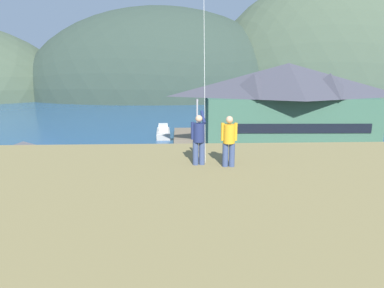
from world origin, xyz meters
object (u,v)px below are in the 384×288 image
(parked_car_mid_row_near, at_px, (318,183))
(parking_light_pole, at_px, (197,135))
(parked_car_lone_by_shed, at_px, (147,184))
(harbor_lodge, at_px, (287,106))
(moored_boat_outer_mooring, at_px, (209,136))
(parked_car_mid_row_far, at_px, (294,210))
(person_companion, at_px, (229,140))
(moored_boat_wharfside, at_px, (163,132))
(wharf_dock, at_px, (184,135))
(person_kite_flyer, at_px, (199,138))
(parked_car_front_row_end, at_px, (247,181))
(storage_shed_near_lot, at_px, (27,174))
(parked_car_back_row_left, at_px, (127,210))

(parked_car_mid_row_near, height_order, parking_light_pole, parking_light_pole)
(parked_car_lone_by_shed, bearing_deg, parking_light_pole, 39.69)
(harbor_lodge, distance_m, moored_boat_outer_mooring, 13.54)
(parked_car_mid_row_far, xyz_separation_m, person_companion, (-6.22, -10.20, 7.17))
(parked_car_lone_by_shed, bearing_deg, moored_boat_wharfside, 89.43)
(wharf_dock, relative_size, parked_car_mid_row_near, 2.43)
(parked_car_mid_row_far, xyz_separation_m, person_kite_flyer, (-7.23, -9.92, 7.18))
(parking_light_pole, bearing_deg, moored_boat_outer_mooring, 81.51)
(parked_car_front_row_end, relative_size, parking_light_pole, 0.54)
(person_kite_flyer, bearing_deg, person_companion, -15.23)
(harbor_lodge, bearing_deg, storage_shed_near_lot, -147.05)
(parked_car_front_row_end, bearing_deg, person_kite_flyer, -108.06)
(wharf_dock, bearing_deg, parking_light_pole, -87.70)
(parked_car_lone_by_shed, height_order, parked_car_back_row_left, same)
(parked_car_front_row_end, distance_m, parked_car_lone_by_shed, 8.74)
(moored_boat_outer_mooring, height_order, parked_car_front_row_end, moored_boat_outer_mooring)
(harbor_lodge, bearing_deg, parked_car_mid_row_near, -96.56)
(parking_light_pole, height_order, person_companion, person_companion)
(parked_car_mid_row_far, distance_m, parked_car_front_row_end, 6.62)
(harbor_lodge, relative_size, storage_shed_near_lot, 3.03)
(parked_car_mid_row_far, xyz_separation_m, parked_car_back_row_left, (-11.51, 0.47, 0.00))
(harbor_lodge, xyz_separation_m, storage_shed_near_lot, (-25.33, -16.41, -3.32))
(storage_shed_near_lot, xyz_separation_m, moored_boat_wharfside, (9.21, 27.85, -2.03))
(wharf_dock, distance_m, parked_car_mid_row_far, 31.78)
(harbor_lodge, relative_size, parked_car_mid_row_near, 5.12)
(moored_boat_outer_mooring, xyz_separation_m, person_companion, (-2.89, -38.91, 7.51))
(wharf_dock, xyz_separation_m, moored_boat_wharfside, (-3.36, 0.64, 0.37))
(parked_car_mid_row_near, height_order, person_companion, person_companion)
(wharf_dock, height_order, moored_boat_outer_mooring, moored_boat_outer_mooring)
(parked_car_back_row_left, bearing_deg, wharf_dock, 81.66)
(parked_car_back_row_left, bearing_deg, moored_boat_outer_mooring, 73.86)
(moored_boat_wharfside, relative_size, parked_car_front_row_end, 1.55)
(person_kite_flyer, bearing_deg, moored_boat_wharfside, 94.37)
(wharf_dock, bearing_deg, moored_boat_outer_mooring, -31.49)
(harbor_lodge, bearing_deg, parking_light_pole, -138.49)
(person_companion, bearing_deg, storage_shed_near_lot, 133.78)
(harbor_lodge, distance_m, parked_car_front_row_end, 16.59)
(parked_car_mid_row_far, bearing_deg, parking_light_pole, 122.61)
(parked_car_back_row_left, relative_size, person_companion, 2.44)
(storage_shed_near_lot, bearing_deg, moored_boat_outer_mooring, 56.87)
(parked_car_back_row_left, height_order, parking_light_pole, parking_light_pole)
(moored_boat_outer_mooring, height_order, parked_car_back_row_left, moored_boat_outer_mooring)
(parked_car_mid_row_far, bearing_deg, moored_boat_wharfside, 108.21)
(moored_boat_outer_mooring, height_order, parking_light_pole, parking_light_pole)
(moored_boat_wharfside, distance_m, person_companion, 42.70)
(moored_boat_wharfside, bearing_deg, parked_car_back_row_left, -92.03)
(parked_car_mid_row_near, bearing_deg, parked_car_lone_by_shed, 178.30)
(parked_car_back_row_left, bearing_deg, person_kite_flyer, -67.60)
(moored_boat_outer_mooring, relative_size, parked_car_mid_row_far, 2.01)
(wharf_dock, bearing_deg, parked_car_lone_by_shed, -98.23)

